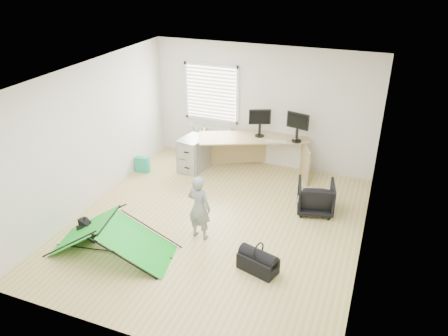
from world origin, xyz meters
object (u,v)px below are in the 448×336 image
(office_chair, at_px, (316,197))
(person, at_px, (199,207))
(desk, at_px, (253,153))
(monitor_right, at_px, (297,131))
(thermos, at_px, (296,135))
(filing_cabinet, at_px, (193,154))
(kite, at_px, (111,236))
(duffel_bag, at_px, (258,263))
(laptop_bag, at_px, (89,230))
(storage_crate, at_px, (311,201))
(monitor_left, at_px, (260,126))

(office_chair, height_order, person, person)
(person, bearing_deg, desk, -83.59)
(monitor_right, bearing_deg, thermos, 132.13)
(desk, bearing_deg, thermos, -15.61)
(filing_cabinet, distance_m, kite, 3.23)
(desk, xyz_separation_m, duffel_bag, (1.14, -3.26, -0.27))
(desk, xyz_separation_m, thermos, (0.91, 0.13, 0.52))
(filing_cabinet, xyz_separation_m, office_chair, (2.86, -0.77, -0.07))
(kite, bearing_deg, desk, 61.17)
(monitor_right, bearing_deg, laptop_bag, -112.64)
(monitor_right, distance_m, duffel_bag, 3.47)
(kite, distance_m, duffel_bag, 2.39)
(person, height_order, kite, person)
(thermos, height_order, person, person)
(filing_cabinet, xyz_separation_m, duffel_bag, (2.37, -2.80, -0.25))
(monitor_right, relative_size, kite, 0.24)
(monitor_right, height_order, office_chair, monitor_right)
(person, xyz_separation_m, laptop_bag, (-1.76, -0.72, -0.43))
(person, distance_m, duffel_bag, 1.37)
(person, height_order, laptop_bag, person)
(office_chair, height_order, storage_crate, office_chair)
(desk, distance_m, thermos, 1.05)
(monitor_right, relative_size, storage_crate, 1.04)
(monitor_left, xyz_separation_m, monitor_right, (0.82, -0.00, 0.01))
(storage_crate, relative_size, duffel_bag, 0.78)
(monitor_left, bearing_deg, office_chair, -63.51)
(thermos, distance_m, kite, 4.40)
(filing_cabinet, height_order, laptop_bag, filing_cabinet)
(thermos, xyz_separation_m, storage_crate, (0.64, -1.26, -0.79))
(monitor_right, distance_m, person, 3.05)
(monitor_left, bearing_deg, thermos, -18.92)
(filing_cabinet, relative_size, duffel_bag, 1.25)
(thermos, bearing_deg, laptop_bag, -126.99)
(desk, xyz_separation_m, filing_cabinet, (-1.23, -0.46, -0.02))
(office_chair, distance_m, storage_crate, 0.22)
(kite, bearing_deg, monitor_right, 49.67)
(kite, height_order, duffel_bag, kite)
(kite, bearing_deg, duffel_bag, -0.49)
(storage_crate, bearing_deg, kite, -137.08)
(filing_cabinet, height_order, duffel_bag, filing_cabinet)
(monitor_right, height_order, laptop_bag, monitor_right)
(desk, relative_size, filing_cabinet, 3.11)
(filing_cabinet, bearing_deg, laptop_bag, -90.39)
(monitor_left, relative_size, laptop_bag, 1.14)
(kite, xyz_separation_m, duffel_bag, (2.34, 0.42, -0.18))
(desk, height_order, monitor_left, monitor_left)
(office_chair, xyz_separation_m, storage_crate, (-0.08, 0.10, -0.17))
(monitor_right, relative_size, office_chair, 0.73)
(monitor_left, height_order, duffel_bag, monitor_left)
(filing_cabinet, distance_m, person, 2.60)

